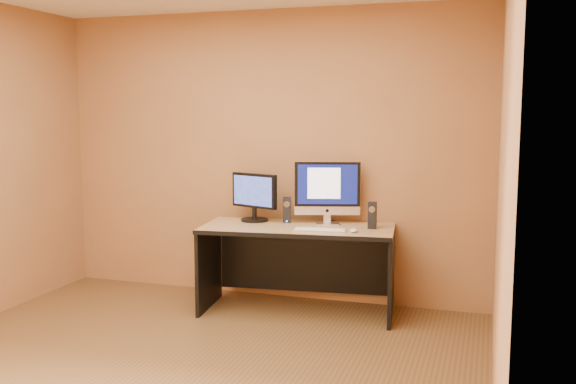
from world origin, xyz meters
The scene contains 11 objects.
floor centered at (0.00, 0.00, 0.00)m, with size 4.00×4.00×0.00m, color brown.
walls centered at (0.00, 0.00, 1.30)m, with size 4.00×4.00×2.60m, color #A26E41, non-canonical shape.
desk centered at (0.41, 1.57, 0.37)m, with size 1.60×0.70×0.74m, color tan, non-canonical shape.
imac centered at (0.62, 1.78, 1.02)m, with size 0.57×0.21×0.55m, color silver, non-canonical shape.
second_monitor centered at (-0.03, 1.72, 0.95)m, with size 0.48×0.24×0.42m, color black, non-canonical shape.
speaker_left centered at (0.27, 1.74, 0.85)m, with size 0.07×0.07×0.22m, color black, non-canonical shape.
speaker_right centered at (1.02, 1.68, 0.85)m, with size 0.07×0.07×0.22m, color black, non-canonical shape.
keyboard centered at (0.64, 1.44, 0.75)m, with size 0.43×0.12×0.02m, color silver.
mouse centered at (0.92, 1.46, 0.76)m, with size 0.06×0.10×0.04m, color white.
cable_a centered at (0.70, 1.83, 0.74)m, with size 0.01×0.01×0.22m, color black.
cable_b centered at (0.59, 1.87, 0.74)m, with size 0.01×0.01×0.18m, color black.
Camera 1 is at (1.94, -3.50, 1.71)m, focal length 40.00 mm.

